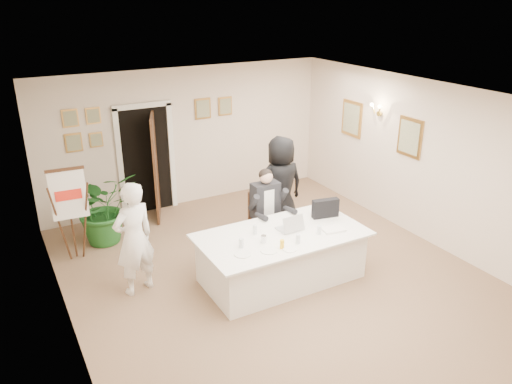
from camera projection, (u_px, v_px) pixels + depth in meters
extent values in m
plane|color=brown|center=(276.00, 277.00, 7.78)|extent=(7.00, 7.00, 0.00)
cube|color=white|center=(279.00, 98.00, 6.74)|extent=(6.00, 7.00, 0.02)
cube|color=beige|center=(187.00, 137.00, 10.10)|extent=(6.00, 0.10, 2.80)
cube|color=beige|center=(482.00, 324.00, 4.42)|extent=(6.00, 0.10, 2.80)
cube|color=beige|center=(61.00, 240.00, 5.91)|extent=(0.10, 7.00, 2.80)
cube|color=beige|center=(425.00, 162.00, 8.61)|extent=(0.10, 7.00, 2.80)
cube|color=black|center=(146.00, 161.00, 9.80)|extent=(0.92, 0.06, 2.10)
cube|color=white|center=(120.00, 165.00, 9.54)|extent=(0.10, 0.06, 2.20)
cube|color=white|center=(172.00, 157.00, 10.01)|extent=(0.10, 0.06, 2.20)
cube|color=#3D1D13|center=(156.00, 167.00, 9.49)|extent=(0.33, 0.81, 2.02)
cube|color=white|center=(281.00, 257.00, 7.61)|extent=(2.34, 1.17, 0.75)
cube|color=white|center=(282.00, 235.00, 7.46)|extent=(2.52, 1.35, 0.03)
cube|color=white|center=(69.00, 195.00, 7.79)|extent=(0.56, 0.20, 0.77)
imported|color=white|center=(134.00, 239.00, 7.12)|extent=(0.71, 0.57, 1.71)
imported|color=black|center=(281.00, 185.00, 8.96)|extent=(0.89, 0.58, 1.80)
imported|color=#1D581F|center=(103.00, 208.00, 8.69)|extent=(1.32, 1.20, 1.28)
cube|color=black|center=(325.00, 208.00, 7.96)|extent=(0.45, 0.20, 0.30)
cube|color=white|center=(333.00, 229.00, 7.55)|extent=(0.36, 0.28, 0.03)
cylinder|color=white|center=(243.00, 254.00, 6.86)|extent=(0.26, 0.26, 0.01)
cylinder|color=white|center=(269.00, 251.00, 6.95)|extent=(0.25, 0.25, 0.01)
cylinder|color=white|center=(290.00, 249.00, 7.00)|extent=(0.25, 0.25, 0.01)
cylinder|color=silver|center=(241.00, 243.00, 7.03)|extent=(0.07, 0.07, 0.14)
cylinder|color=silver|center=(298.00, 239.00, 7.14)|extent=(0.08, 0.08, 0.14)
cylinder|color=silver|center=(319.00, 230.00, 7.41)|extent=(0.08, 0.08, 0.14)
cylinder|color=silver|center=(255.00, 230.00, 7.43)|extent=(0.07, 0.07, 0.14)
cylinder|color=yellow|center=(282.00, 244.00, 7.01)|extent=(0.07, 0.07, 0.13)
cylinder|color=silver|center=(264.00, 239.00, 7.18)|extent=(0.09, 0.09, 0.11)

